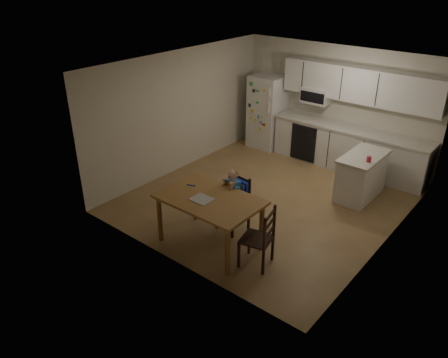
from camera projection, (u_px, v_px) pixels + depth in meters
room at (286, 129)px, 8.05m from camera, size 4.52×5.01×2.51m
refrigerator at (267, 112)px, 10.26m from camera, size 0.72×0.70×1.70m
kitchen_run at (350, 129)px, 9.15m from camera, size 3.37×0.62×2.15m
kitchen_island at (361, 176)px, 8.16m from camera, size 0.61×1.16×0.86m
red_cup at (369, 159)px, 7.68m from camera, size 0.08×0.08×0.10m
dining_table at (210, 204)px, 6.63m from camera, size 1.56×1.00×0.83m
napkin at (202, 199)px, 6.53m from camera, size 0.31×0.27×0.01m
toddler_spoon at (190, 185)px, 6.93m from camera, size 0.12×0.06×0.02m
chair_booster at (235, 193)px, 7.07m from camera, size 0.47×0.47×1.11m
chair_side at (263, 235)px, 6.23m from camera, size 0.51×0.51×0.95m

